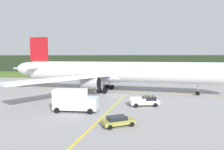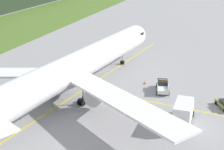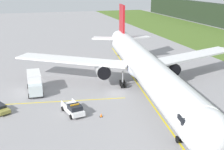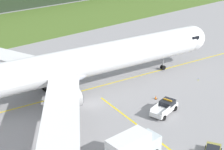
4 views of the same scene
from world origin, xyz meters
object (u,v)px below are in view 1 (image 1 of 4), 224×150
at_px(staff_car, 118,121).
at_px(ops_pickup_truck, 146,101).
at_px(catering_truck, 74,100).
at_px(apron_cone, 156,100).
at_px(airliner, 116,72).

bearing_deg(staff_car, ops_pickup_truck, 70.18).
distance_m(catering_truck, apron_cone, 17.00).
distance_m(ops_pickup_truck, catering_truck, 13.05).
distance_m(airliner, staff_car, 26.29).
bearing_deg(ops_pickup_truck, apron_cone, 60.26).
bearing_deg(apron_cone, airliner, 131.08).
relative_size(airliner, staff_car, 12.85).
height_order(airliner, apron_cone, airliner).
relative_size(catering_truck, apron_cone, 12.38).
bearing_deg(airliner, apron_cone, -48.92).
relative_size(airliner, catering_truck, 8.27).
relative_size(ops_pickup_truck, staff_car, 1.20).
xyz_separation_m(ops_pickup_truck, apron_cone, (2.27, 3.97, -0.62)).
bearing_deg(catering_truck, ops_pickup_truck, 24.30).
bearing_deg(catering_truck, airliner, 76.02).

